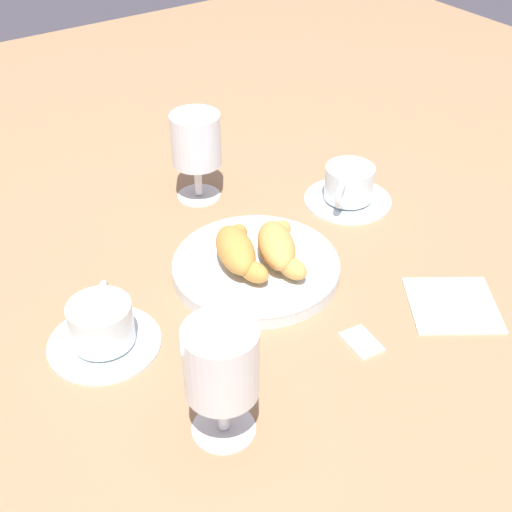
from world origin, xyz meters
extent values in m
plane|color=#997551|center=(0.00, 0.00, 0.00)|extent=(2.20, 2.20, 0.00)
cylinder|color=silver|center=(-0.02, 0.00, 0.01)|extent=(0.23, 0.23, 0.02)
torus|color=silver|center=(-0.02, 0.00, 0.02)|extent=(0.23, 0.23, 0.01)
ellipsoid|color=#CC893D|center=(-0.03, -0.03, 0.04)|extent=(0.11, 0.08, 0.04)
ellipsoid|color=#CC893D|center=(0.02, -0.03, 0.04)|extent=(0.05, 0.04, 0.03)
ellipsoid|color=#CC893D|center=(-0.06, 0.00, 0.04)|extent=(0.05, 0.05, 0.03)
ellipsoid|color=#D6994C|center=(-0.01, 0.03, 0.04)|extent=(0.11, 0.09, 0.04)
ellipsoid|color=#D6994C|center=(0.04, 0.02, 0.04)|extent=(0.05, 0.03, 0.03)
ellipsoid|color=#D6994C|center=(-0.04, 0.05, 0.04)|extent=(0.05, 0.05, 0.03)
cylinder|color=silver|center=(-0.01, -0.23, 0.00)|extent=(0.14, 0.14, 0.01)
cylinder|color=silver|center=(-0.01, -0.23, 0.03)|extent=(0.08, 0.08, 0.05)
cylinder|color=brown|center=(-0.01, -0.23, 0.06)|extent=(0.07, 0.07, 0.01)
torus|color=silver|center=(-0.04, -0.21, 0.04)|extent=(0.04, 0.03, 0.04)
cylinder|color=silver|center=(-0.09, 0.22, 0.00)|extent=(0.14, 0.14, 0.01)
cylinder|color=silver|center=(-0.09, 0.22, 0.03)|extent=(0.08, 0.08, 0.05)
cylinder|color=#937A60|center=(-0.09, 0.22, 0.06)|extent=(0.07, 0.07, 0.01)
torus|color=silver|center=(-0.06, 0.19, 0.04)|extent=(0.03, 0.04, 0.04)
cylinder|color=white|center=(-0.23, 0.04, 0.00)|extent=(0.07, 0.07, 0.01)
cylinder|color=white|center=(-0.23, 0.04, 0.03)|extent=(0.01, 0.01, 0.05)
cylinder|color=white|center=(-0.23, 0.04, 0.10)|extent=(0.08, 0.08, 0.08)
cylinder|color=yellow|center=(-0.23, 0.04, 0.09)|extent=(0.07, 0.07, 0.06)
cylinder|color=white|center=(0.18, -0.18, 0.00)|extent=(0.07, 0.07, 0.01)
cylinder|color=white|center=(0.18, -0.18, 0.03)|extent=(0.01, 0.01, 0.05)
cylinder|color=white|center=(0.18, -0.18, 0.10)|extent=(0.08, 0.08, 0.08)
cylinder|color=gold|center=(0.18, -0.18, 0.09)|extent=(0.07, 0.07, 0.05)
cube|color=white|center=(0.17, 0.03, 0.00)|extent=(0.05, 0.04, 0.01)
cube|color=silver|center=(0.18, 0.17, 0.00)|extent=(0.15, 0.15, 0.01)
camera|label=1|loc=(0.61, -0.43, 0.59)|focal=49.47mm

